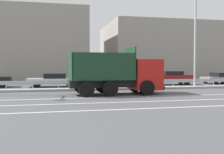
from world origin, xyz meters
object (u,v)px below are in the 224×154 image
dump_truck (126,76)px  street_lamp_1 (196,25)px  parked_car_3 (54,80)px  parked_car_5 (171,78)px  parked_car_6 (219,78)px  parked_car_4 (112,78)px  median_road_sign (147,75)px

dump_truck → street_lamp_1: size_ratio=0.64×
parked_car_3 → parked_car_5: (12.30, 0.28, 0.09)m
dump_truck → parked_car_6: size_ratio=1.68×
street_lamp_1 → parked_car_4: size_ratio=2.37×
parked_car_5 → street_lamp_1: bearing=-172.6°
dump_truck → street_lamp_1: 9.20m
parked_car_4 → parked_car_6: size_ratio=1.10×
dump_truck → median_road_sign: bearing=137.1°
median_road_sign → parked_car_3: bearing=152.0°
dump_truck → parked_car_5: dump_truck is taller
dump_truck → parked_car_6: dump_truck is taller
parked_car_3 → street_lamp_1: bearing=-106.8°
dump_truck → parked_car_3: dump_truck is taller
median_road_sign → street_lamp_1: (4.55, -0.14, 4.49)m
dump_truck → parked_car_3: bearing=-148.6°
parked_car_5 → dump_truck: bearing=142.3°
median_road_sign → parked_car_5: bearing=46.4°
dump_truck → parked_car_3: 9.21m
dump_truck → parked_car_3: size_ratio=1.35×
parked_car_5 → parked_car_6: (6.09, 0.34, -0.11)m
parked_car_4 → parked_car_6: parked_car_4 is taller
median_road_sign → parked_car_4: bearing=114.0°
parked_car_3 → parked_car_6: (18.38, 0.62, -0.02)m
parked_car_3 → parked_car_4: (5.83, 0.61, 0.06)m
median_road_sign → parked_car_4: 5.34m
parked_car_6 → parked_car_3: bearing=87.4°
street_lamp_1 → parked_car_4: bearing=143.3°
dump_truck → street_lamp_1: street_lamp_1 is taller
street_lamp_1 → parked_car_4: 9.74m
parked_car_3 → parked_car_5: bearing=-86.2°
street_lamp_1 → median_road_sign: bearing=178.2°
median_road_sign → parked_car_3: (-7.99, 4.24, -0.56)m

